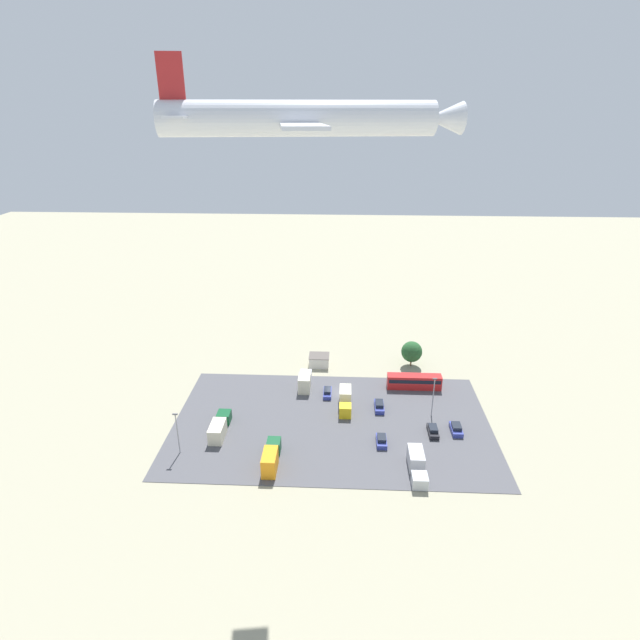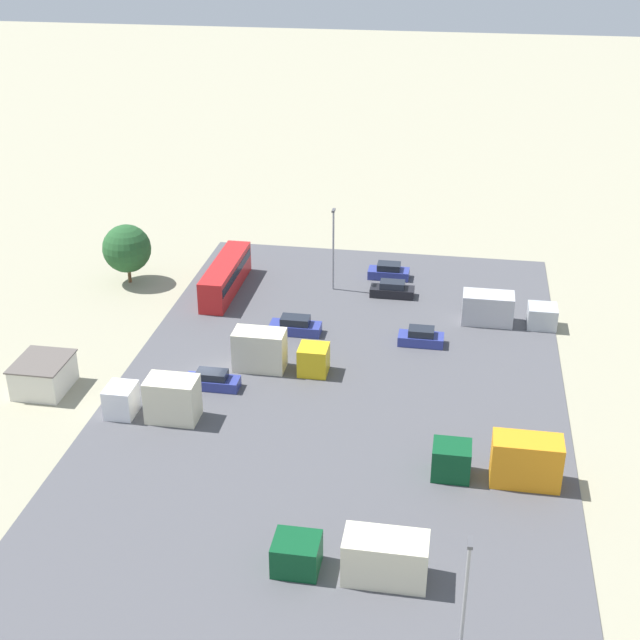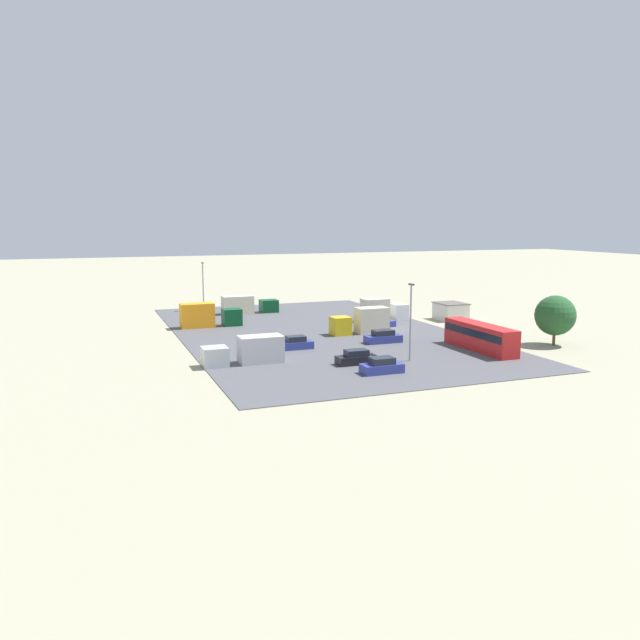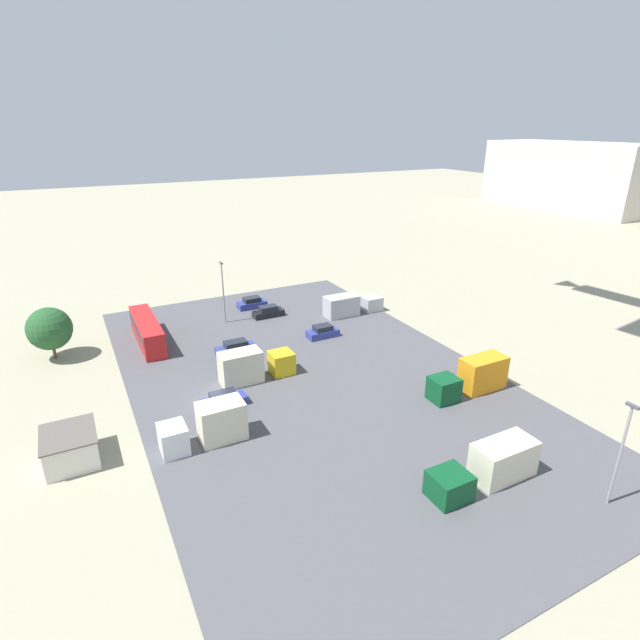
{
  "view_description": "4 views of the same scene",
  "coord_description": "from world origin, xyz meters",
  "views": [
    {
      "loc": [
        -1.59,
        94.55,
        57.67
      ],
      "look_at": [
        1.75,
        23.56,
        27.46
      ],
      "focal_mm": 28.0,
      "sensor_mm": 36.0,
      "label": 1
    },
    {
      "loc": [
        62.94,
        20.29,
        37.9
      ],
      "look_at": [
        -1.99,
        9.46,
        5.48
      ],
      "focal_mm": 50.0,
      "sensor_mm": 36.0,
      "label": 2
    },
    {
      "loc": [
        -79.95,
        41.31,
        15.51
      ],
      "look_at": [
        -5.8,
        12.98,
        2.83
      ],
      "focal_mm": 35.0,
      "sensor_mm": 36.0,
      "label": 3
    },
    {
      "loc": [
        43.41,
        -10.29,
        26.2
      ],
      "look_at": [
        -5.54,
        15.12,
        4.24
      ],
      "focal_mm": 28.0,
      "sensor_mm": 36.0,
      "label": 4
    }
  ],
  "objects": [
    {
      "name": "tree_near_shed",
      "position": [
        -18.59,
        -13.62,
        3.8
      ],
      "size": [
        5.02,
        5.02,
        6.32
      ],
      "color": "brown",
      "rests_on": "ground"
    },
    {
      "name": "parked_car_2",
      "position": [
        -19.51,
        13.98,
        0.74
      ],
      "size": [
        1.8,
        4.43,
        1.59
      ],
      "rotation": [
        0.0,
        0.0,
        3.14
      ],
      "color": "black",
      "rests_on": "ground"
    },
    {
      "name": "parked_car_4",
      "position": [
        1.19,
        0.91,
        0.71
      ],
      "size": [
        1.73,
        4.54,
        1.52
      ],
      "color": "navy",
      "rests_on": "ground"
    },
    {
      "name": "shed_building",
      "position": [
        3.66,
        -12.77,
        1.36
      ],
      "size": [
        4.88,
        4.23,
        2.7
      ],
      "color": "silver",
      "rests_on": "ground"
    },
    {
      "name": "light_pole_lot_edge",
      "position": [
        -20.2,
        7.79,
        4.83
      ],
      "size": [
        0.9,
        0.28,
        8.65
      ],
      "color": "gray",
      "rests_on": "ground"
    },
    {
      "name": "parked_car_0",
      "position": [
        -9.44,
        17.53,
        0.74
      ],
      "size": [
        1.89,
        4.12,
        1.59
      ],
      "rotation": [
        0.0,
        0.0,
        3.14
      ],
      "color": "navy",
      "rests_on": "ground"
    },
    {
      "name": "parked_car_3",
      "position": [
        -24.08,
        13.18,
        0.76
      ],
      "size": [
        1.98,
        4.31,
        1.63
      ],
      "rotation": [
        0.0,
        0.0,
        3.14
      ],
      "color": "navy",
      "rests_on": "ground"
    },
    {
      "name": "light_pole_lot_centre",
      "position": [
        27.29,
        21.95,
        4.68
      ],
      "size": [
        0.9,
        0.28,
        8.35
      ],
      "color": "gray",
      "rests_on": "ground"
    },
    {
      "name": "parked_truck_4",
      "position": [
        -14.95,
        24.91,
        1.43
      ],
      "size": [
        2.59,
        8.84,
        2.96
      ],
      "color": "#ADB2B7",
      "rests_on": "ground"
    },
    {
      "name": "parking_lot_surface",
      "position": [
        0.0,
        11.29,
        0.04
      ],
      "size": [
        62.54,
        37.11,
        0.08
      ],
      "color": "#4C4C51",
      "rests_on": "ground"
    },
    {
      "name": "parked_truck_2",
      "position": [
        21.42,
        15.8,
        1.46
      ],
      "size": [
        2.58,
        9.39,
        3.02
      ],
      "rotation": [
        0.0,
        0.0,
        3.14
      ],
      "color": "#0C4723",
      "rests_on": "ground"
    },
    {
      "name": "parked_truck_1",
      "position": [
        10.25,
        24.57,
        1.71
      ],
      "size": [
        2.42,
        8.88,
        3.55
      ],
      "rotation": [
        0.0,
        0.0,
        3.14
      ],
      "color": "#0C4723",
      "rests_on": "ground"
    },
    {
      "name": "bus",
      "position": [
        -17.99,
        -3.0,
        1.8
      ],
      "size": [
        11.92,
        2.5,
        3.19
      ],
      "rotation": [
        0.0,
        0.0,
        1.57
      ],
      "color": "red",
      "rests_on": "ground"
    },
    {
      "name": "parked_car_1",
      "position": [
        -9.74,
        5.85,
        0.77
      ],
      "size": [
        1.88,
        4.75,
        1.65
      ],
      "rotation": [
        0.0,
        0.0,
        3.14
      ],
      "color": "navy",
      "rests_on": "ground"
    },
    {
      "name": "ground_plane",
      "position": [
        0.0,
        0.0,
        0.0
      ],
      "size": [
        400.0,
        400.0,
        0.0
      ],
      "primitive_type": "plane",
      "color": "gray"
    },
    {
      "name": "airplane",
      "position": [
        2.09,
        35.63,
        56.65
      ],
      "size": [
        33.7,
        27.58,
        8.32
      ],
      "rotation": [
        0.0,
        0.0,
        1.71
      ],
      "color": "silver"
    },
    {
      "name": "parked_truck_0",
      "position": [
        -2.66,
        5.42,
        1.7
      ],
      "size": [
        2.44,
        8.15,
        3.54
      ],
      "color": "gold",
      "rests_on": "ground"
    },
    {
      "name": "parked_truck_3",
      "position": [
        6.34,
        -1.97,
        1.69
      ],
      "size": [
        2.58,
        7.34,
        3.52
      ],
      "rotation": [
        0.0,
        0.0,
        3.14
      ],
      "color": "silver",
      "rests_on": "ground"
    }
  ]
}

